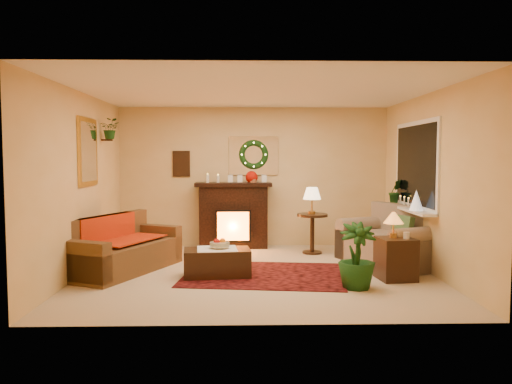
{
  "coord_description": "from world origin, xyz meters",
  "views": [
    {
      "loc": [
        -0.18,
        -7.11,
        1.67
      ],
      "look_at": [
        0.0,
        0.35,
        1.15
      ],
      "focal_mm": 35.0,
      "sensor_mm": 36.0,
      "label": 1
    }
  ],
  "objects_px": {
    "fireplace": "(233,218)",
    "coffee_table": "(217,262)",
    "loveseat": "(388,238)",
    "end_table_square": "(396,260)",
    "side_table_round": "(312,235)",
    "sofa": "(124,242)"
  },
  "relations": [
    {
      "from": "sofa",
      "to": "coffee_table",
      "type": "relative_size",
      "value": 2.05
    },
    {
      "from": "loveseat",
      "to": "fireplace",
      "type": "bearing_deg",
      "value": 124.87
    },
    {
      "from": "end_table_square",
      "to": "loveseat",
      "type": "bearing_deg",
      "value": 80.2
    },
    {
      "from": "end_table_square",
      "to": "coffee_table",
      "type": "height_order",
      "value": "end_table_square"
    },
    {
      "from": "sofa",
      "to": "end_table_square",
      "type": "height_order",
      "value": "sofa"
    },
    {
      "from": "side_table_round",
      "to": "fireplace",
      "type": "bearing_deg",
      "value": 156.93
    },
    {
      "from": "sofa",
      "to": "fireplace",
      "type": "xyz_separation_m",
      "value": [
        1.57,
        1.89,
        0.12
      ]
    },
    {
      "from": "side_table_round",
      "to": "coffee_table",
      "type": "distance_m",
      "value": 2.28
    },
    {
      "from": "sofa",
      "to": "coffee_table",
      "type": "bearing_deg",
      "value": 10.56
    },
    {
      "from": "fireplace",
      "to": "coffee_table",
      "type": "relative_size",
      "value": 1.35
    },
    {
      "from": "fireplace",
      "to": "coffee_table",
      "type": "xyz_separation_m",
      "value": [
        -0.18,
        -2.24,
        -0.34
      ]
    },
    {
      "from": "end_table_square",
      "to": "sofa",
      "type": "bearing_deg",
      "value": 171.37
    },
    {
      "from": "sofa",
      "to": "fireplace",
      "type": "relative_size",
      "value": 1.52
    },
    {
      "from": "side_table_round",
      "to": "coffee_table",
      "type": "xyz_separation_m",
      "value": [
        -1.56,
        -1.65,
        -0.12
      ]
    },
    {
      "from": "loveseat",
      "to": "sofa",
      "type": "bearing_deg",
      "value": 162.08
    },
    {
      "from": "fireplace",
      "to": "loveseat",
      "type": "xyz_separation_m",
      "value": [
        2.44,
        -1.51,
        -0.13
      ]
    },
    {
      "from": "loveseat",
      "to": "end_table_square",
      "type": "relative_size",
      "value": 2.75
    },
    {
      "from": "side_table_round",
      "to": "coffee_table",
      "type": "bearing_deg",
      "value": -133.43
    },
    {
      "from": "loveseat",
      "to": "coffee_table",
      "type": "distance_m",
      "value": 2.73
    },
    {
      "from": "sofa",
      "to": "side_table_round",
      "type": "height_order",
      "value": "sofa"
    },
    {
      "from": "sofa",
      "to": "end_table_square",
      "type": "relative_size",
      "value": 3.29
    },
    {
      "from": "fireplace",
      "to": "side_table_round",
      "type": "xyz_separation_m",
      "value": [
        1.38,
        -0.59,
        -0.22
      ]
    }
  ]
}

